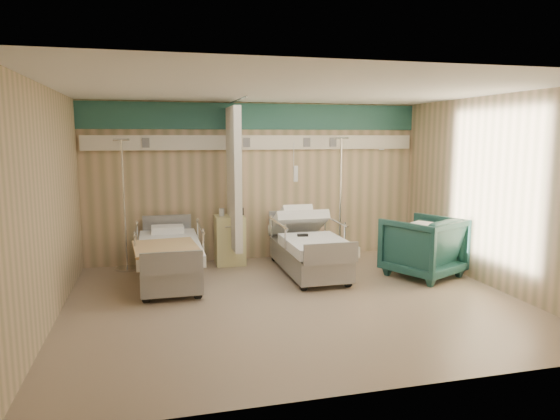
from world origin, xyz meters
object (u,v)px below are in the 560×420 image
(visitor_armchair, at_px, (423,247))
(iv_stand_left, at_px, (126,243))
(bed_right, at_px, (308,254))
(iv_stand_right, at_px, (340,234))
(bed_left, at_px, (170,262))
(bedside_cabinet, at_px, (230,240))

(visitor_armchair, distance_m, iv_stand_left, 4.84)
(bed_right, distance_m, iv_stand_right, 1.17)
(visitor_armchair, height_order, iv_stand_right, iv_stand_right)
(bed_right, relative_size, iv_stand_right, 0.99)
(visitor_armchair, xyz_separation_m, iv_stand_right, (-0.86, 1.42, -0.03))
(bed_left, bearing_deg, iv_stand_right, 14.77)
(bed_right, distance_m, bed_left, 2.20)
(bedside_cabinet, xyz_separation_m, visitor_armchair, (2.85, -1.52, 0.05))
(bed_left, bearing_deg, iv_stand_left, 125.77)
(visitor_armchair, relative_size, iv_stand_left, 0.48)
(visitor_armchair, bearing_deg, iv_stand_left, -44.86)
(iv_stand_right, relative_size, iv_stand_left, 1.01)
(bed_right, bearing_deg, bedside_cabinet, 141.95)
(iv_stand_left, bearing_deg, bed_right, -18.12)
(bed_right, distance_m, iv_stand_left, 3.03)
(bed_right, height_order, iv_stand_left, iv_stand_left)
(iv_stand_right, xyz_separation_m, iv_stand_left, (-3.72, 0.14, -0.00))
(iv_stand_left, bearing_deg, visitor_armchair, -18.81)
(bed_right, xyz_separation_m, visitor_armchair, (1.70, -0.62, 0.16))
(bed_right, bearing_deg, visitor_armchair, -19.98)
(bed_right, distance_m, bedside_cabinet, 1.46)
(bed_right, relative_size, bedside_cabinet, 2.54)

